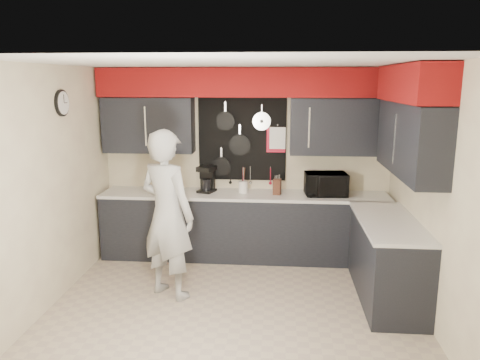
# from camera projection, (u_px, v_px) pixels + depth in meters

# --- Properties ---
(ground) EXTENTS (4.00, 4.00, 0.00)m
(ground) POSITION_uv_depth(u_px,v_px,m) (234.00, 305.00, 5.15)
(ground) COLOR tan
(ground) RESTS_ON ground
(back_wall_assembly) EXTENTS (4.00, 0.36, 2.60)m
(back_wall_assembly) POSITION_uv_depth(u_px,v_px,m) (246.00, 112.00, 6.29)
(back_wall_assembly) COLOR beige
(back_wall_assembly) RESTS_ON ground
(right_wall_assembly) EXTENTS (0.36, 3.50, 2.60)m
(right_wall_assembly) POSITION_uv_depth(u_px,v_px,m) (414.00, 128.00, 4.85)
(right_wall_assembly) COLOR beige
(right_wall_assembly) RESTS_ON ground
(left_wall_assembly) EXTENTS (0.05, 3.50, 2.60)m
(left_wall_assembly) POSITION_uv_depth(u_px,v_px,m) (51.00, 184.00, 5.05)
(left_wall_assembly) COLOR beige
(left_wall_assembly) RESTS_ON ground
(base_cabinets) EXTENTS (3.95, 2.20, 0.92)m
(base_cabinets) POSITION_uv_depth(u_px,v_px,m) (280.00, 234.00, 6.12)
(base_cabinets) COLOR black
(base_cabinets) RESTS_ON ground
(microwave) EXTENTS (0.58, 0.42, 0.30)m
(microwave) POSITION_uv_depth(u_px,v_px,m) (326.00, 184.00, 6.24)
(microwave) COLOR black
(microwave) RESTS_ON base_cabinets
(knife_block) EXTENTS (0.12, 0.12, 0.21)m
(knife_block) POSITION_uv_depth(u_px,v_px,m) (277.00, 187.00, 6.28)
(knife_block) COLOR #391A12
(knife_block) RESTS_ON base_cabinets
(utensil_crock) EXTENTS (0.12, 0.12, 0.16)m
(utensil_crock) POSITION_uv_depth(u_px,v_px,m) (243.00, 187.00, 6.39)
(utensil_crock) COLOR white
(utensil_crock) RESTS_ON base_cabinets
(coffee_maker) EXTENTS (0.27, 0.30, 0.36)m
(coffee_maker) POSITION_uv_depth(u_px,v_px,m) (207.00, 178.00, 6.44)
(coffee_maker) COLOR black
(coffee_maker) RESTS_ON base_cabinets
(person) EXTENTS (0.84, 0.74, 1.92)m
(person) POSITION_uv_depth(u_px,v_px,m) (167.00, 215.00, 5.22)
(person) COLOR #9A9A98
(person) RESTS_ON ground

